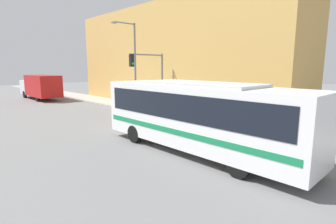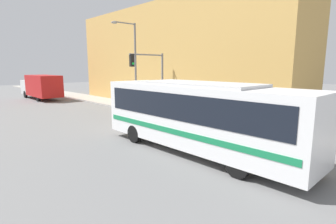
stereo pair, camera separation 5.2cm
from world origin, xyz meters
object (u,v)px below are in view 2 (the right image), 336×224
city_bus (197,113)px  fire_hydrant (242,123)px  street_lamp (133,59)px  parking_meter (170,104)px  delivery_truck (41,86)px  traffic_light_pole (151,73)px

city_bus → fire_hydrant: city_bus is taller
fire_hydrant → street_lamp: (-0.06, 11.33, 4.16)m
parking_meter → street_lamp: street_lamp is taller
city_bus → delivery_truck: bearing=86.2°
delivery_truck → traffic_light_pole: (2.45, -18.28, 1.89)m
city_bus → parking_meter: city_bus is taller
city_bus → traffic_light_pole: (4.18, 8.27, 1.63)m
fire_hydrant → parking_meter: 6.57m
city_bus → fire_hydrant: size_ratio=15.24×
fire_hydrant → parking_meter: (0.00, 6.55, 0.58)m
traffic_light_pole → parking_meter: (1.02, -1.02, -2.45)m
traffic_light_pole → parking_meter: 2.84m
city_bus → parking_meter: bearing=54.3°
fire_hydrant → street_lamp: street_lamp is taller
parking_meter → street_lamp: 5.97m
city_bus → delivery_truck: 26.61m
city_bus → parking_meter: size_ratio=7.76×
delivery_truck → fire_hydrant: (3.47, -25.85, -1.13)m
delivery_truck → parking_meter: delivery_truck is taller
fire_hydrant → parking_meter: parking_meter is taller
fire_hydrant → traffic_light_pole: bearing=97.7°
traffic_light_pole → parking_meter: traffic_light_pole is taller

